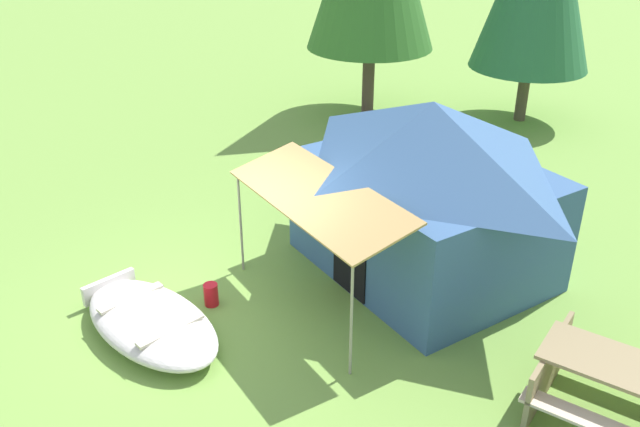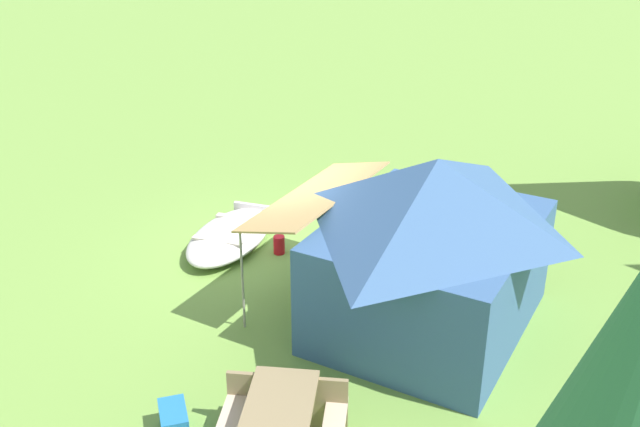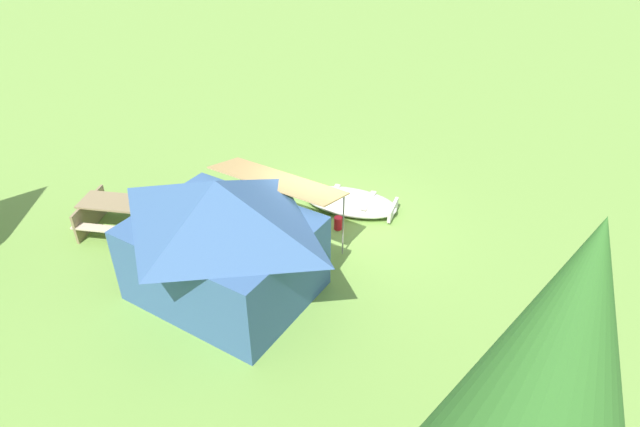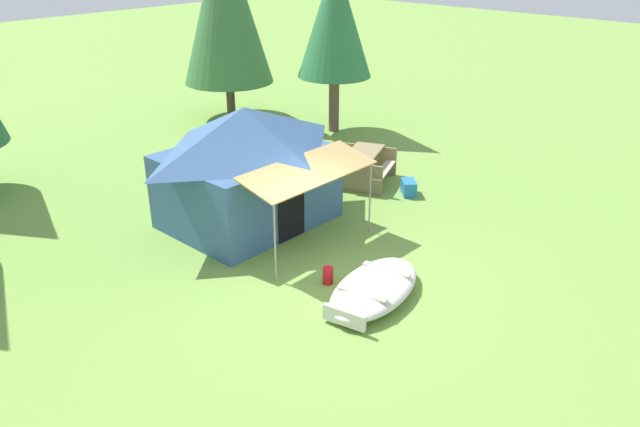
{
  "view_description": "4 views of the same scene",
  "coord_description": "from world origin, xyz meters",
  "px_view_note": "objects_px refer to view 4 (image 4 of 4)",
  "views": [
    {
      "loc": [
        7.3,
        -3.0,
        5.52
      ],
      "look_at": [
        0.3,
        1.53,
        1.17
      ],
      "focal_mm": 37.53,
      "sensor_mm": 36.0,
      "label": 1
    },
    {
      "loc": [
        9.62,
        6.21,
        6.13
      ],
      "look_at": [
        0.04,
        0.85,
        1.03
      ],
      "focal_mm": 40.74,
      "sensor_mm": 36.0,
      "label": 2
    },
    {
      "loc": [
        -5.52,
        9.54,
        7.78
      ],
      "look_at": [
        0.04,
        0.59,
        0.77
      ],
      "focal_mm": 31.15,
      "sensor_mm": 36.0,
      "label": 3
    },
    {
      "loc": [
        -7.67,
        -6.8,
        6.13
      ],
      "look_at": [
        0.97,
        1.11,
        0.73
      ],
      "focal_mm": 35.15,
      "sensor_mm": 36.0,
      "label": 4
    }
  ],
  "objects_px": {
    "pine_tree_back_right": "(225,3)",
    "cooler_box": "(409,187)",
    "canvas_cabin_tent": "(247,164)",
    "picnic_table": "(362,164)",
    "fuel_can": "(328,276)",
    "beached_rowboat": "(374,288)",
    "pine_tree_far_center": "(335,19)"
  },
  "relations": [
    {
      "from": "cooler_box",
      "to": "picnic_table",
      "type": "bearing_deg",
      "value": 94.42
    },
    {
      "from": "beached_rowboat",
      "to": "pine_tree_far_center",
      "type": "bearing_deg",
      "value": 45.4
    },
    {
      "from": "picnic_table",
      "to": "pine_tree_back_right",
      "type": "relative_size",
      "value": 0.33
    },
    {
      "from": "canvas_cabin_tent",
      "to": "cooler_box",
      "type": "distance_m",
      "value": 4.3
    },
    {
      "from": "beached_rowboat",
      "to": "fuel_can",
      "type": "bearing_deg",
      "value": 101.12
    },
    {
      "from": "pine_tree_back_right",
      "to": "canvas_cabin_tent",
      "type": "bearing_deg",
      "value": -127.56
    },
    {
      "from": "beached_rowboat",
      "to": "picnic_table",
      "type": "bearing_deg",
      "value": 41.16
    },
    {
      "from": "cooler_box",
      "to": "pine_tree_far_center",
      "type": "xyz_separation_m",
      "value": [
        2.77,
        4.92,
        3.36
      ]
    },
    {
      "from": "canvas_cabin_tent",
      "to": "picnic_table",
      "type": "bearing_deg",
      "value": -5.54
    },
    {
      "from": "beached_rowboat",
      "to": "pine_tree_far_center",
      "type": "height_order",
      "value": "pine_tree_far_center"
    },
    {
      "from": "beached_rowboat",
      "to": "pine_tree_back_right",
      "type": "bearing_deg",
      "value": 61.57
    },
    {
      "from": "pine_tree_back_right",
      "to": "cooler_box",
      "type": "bearing_deg",
      "value": -100.25
    },
    {
      "from": "fuel_can",
      "to": "pine_tree_back_right",
      "type": "relative_size",
      "value": 0.05
    },
    {
      "from": "cooler_box",
      "to": "beached_rowboat",
      "type": "bearing_deg",
      "value": -152.04
    },
    {
      "from": "canvas_cabin_tent",
      "to": "fuel_can",
      "type": "xyz_separation_m",
      "value": [
        -0.83,
        -3.14,
        -1.21
      ]
    },
    {
      "from": "pine_tree_far_center",
      "to": "picnic_table",
      "type": "bearing_deg",
      "value": -129.3
    },
    {
      "from": "picnic_table",
      "to": "cooler_box",
      "type": "height_order",
      "value": "picnic_table"
    },
    {
      "from": "picnic_table",
      "to": "fuel_can",
      "type": "bearing_deg",
      "value": -147.98
    },
    {
      "from": "fuel_can",
      "to": "pine_tree_back_right",
      "type": "height_order",
      "value": "pine_tree_back_right"
    },
    {
      "from": "beached_rowboat",
      "to": "picnic_table",
      "type": "distance_m",
      "value": 5.68
    },
    {
      "from": "fuel_can",
      "to": "pine_tree_far_center",
      "type": "bearing_deg",
      "value": 40.67
    },
    {
      "from": "canvas_cabin_tent",
      "to": "picnic_table",
      "type": "distance_m",
      "value": 3.75
    },
    {
      "from": "pine_tree_back_right",
      "to": "pine_tree_far_center",
      "type": "height_order",
      "value": "pine_tree_back_right"
    },
    {
      "from": "fuel_can",
      "to": "pine_tree_back_right",
      "type": "bearing_deg",
      "value": 58.57
    },
    {
      "from": "canvas_cabin_tent",
      "to": "fuel_can",
      "type": "height_order",
      "value": "canvas_cabin_tent"
    },
    {
      "from": "picnic_table",
      "to": "pine_tree_far_center",
      "type": "height_order",
      "value": "pine_tree_far_center"
    },
    {
      "from": "fuel_can",
      "to": "pine_tree_far_center",
      "type": "height_order",
      "value": "pine_tree_far_center"
    },
    {
      "from": "canvas_cabin_tent",
      "to": "pine_tree_back_right",
      "type": "height_order",
      "value": "pine_tree_back_right"
    },
    {
      "from": "picnic_table",
      "to": "canvas_cabin_tent",
      "type": "bearing_deg",
      "value": 174.46
    },
    {
      "from": "cooler_box",
      "to": "pine_tree_far_center",
      "type": "distance_m",
      "value": 6.57
    },
    {
      "from": "beached_rowboat",
      "to": "canvas_cabin_tent",
      "type": "xyz_separation_m",
      "value": [
        0.64,
        4.09,
        1.18
      ]
    },
    {
      "from": "picnic_table",
      "to": "fuel_can",
      "type": "distance_m",
      "value": 5.27
    }
  ]
}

